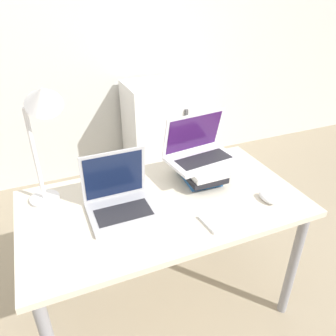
{
  "coord_description": "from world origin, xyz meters",
  "views": [
    {
      "loc": [
        -0.48,
        -0.83,
        1.67
      ],
      "look_at": [
        0.02,
        0.37,
        0.92
      ],
      "focal_mm": 35.0,
      "sensor_mm": 36.0,
      "label": 1
    }
  ],
  "objects_px": {
    "laptop_left": "(120,199)",
    "laptop_on_books": "(199,150)",
    "mini_fridge": "(158,132)",
    "desk_lamp": "(42,112)",
    "wireless_keyboard": "(234,215)",
    "book_stack": "(200,171)",
    "mouse": "(268,197)"
  },
  "relations": [
    {
      "from": "book_stack",
      "to": "mini_fridge",
      "type": "distance_m",
      "value": 1.36
    },
    {
      "from": "mouse",
      "to": "desk_lamp",
      "type": "height_order",
      "value": "desk_lamp"
    },
    {
      "from": "laptop_left",
      "to": "mini_fridge",
      "type": "distance_m",
      "value": 1.59
    },
    {
      "from": "laptop_on_books",
      "to": "desk_lamp",
      "type": "bearing_deg",
      "value": 176.41
    },
    {
      "from": "book_stack",
      "to": "mouse",
      "type": "bearing_deg",
      "value": -54.4
    },
    {
      "from": "wireless_keyboard",
      "to": "laptop_on_books",
      "type": "bearing_deg",
      "value": 87.17
    },
    {
      "from": "book_stack",
      "to": "wireless_keyboard",
      "type": "height_order",
      "value": "book_stack"
    },
    {
      "from": "mouse",
      "to": "mini_fridge",
      "type": "xyz_separation_m",
      "value": [
        0.04,
        1.59,
        -0.3
      ]
    },
    {
      "from": "wireless_keyboard",
      "to": "mini_fridge",
      "type": "height_order",
      "value": "mini_fridge"
    },
    {
      "from": "laptop_left",
      "to": "mouse",
      "type": "relative_size",
      "value": 2.76
    },
    {
      "from": "wireless_keyboard",
      "to": "mini_fridge",
      "type": "bearing_deg",
      "value": 80.88
    },
    {
      "from": "wireless_keyboard",
      "to": "mouse",
      "type": "bearing_deg",
      "value": 10.75
    },
    {
      "from": "laptop_on_books",
      "to": "mini_fridge",
      "type": "bearing_deg",
      "value": 78.96
    },
    {
      "from": "book_stack",
      "to": "mini_fridge",
      "type": "xyz_separation_m",
      "value": [
        0.26,
        1.29,
        -0.34
      ]
    },
    {
      "from": "book_stack",
      "to": "laptop_on_books",
      "type": "xyz_separation_m",
      "value": [
        0.01,
        0.05,
        0.1
      ]
    },
    {
      "from": "desk_lamp",
      "to": "mini_fridge",
      "type": "height_order",
      "value": "desk_lamp"
    },
    {
      "from": "mouse",
      "to": "desk_lamp",
      "type": "bearing_deg",
      "value": 157.17
    },
    {
      "from": "book_stack",
      "to": "mouse",
      "type": "distance_m",
      "value": 0.37
    },
    {
      "from": "mouse",
      "to": "book_stack",
      "type": "bearing_deg",
      "value": 125.6
    },
    {
      "from": "laptop_left",
      "to": "desk_lamp",
      "type": "bearing_deg",
      "value": 144.51
    },
    {
      "from": "mouse",
      "to": "mini_fridge",
      "type": "distance_m",
      "value": 1.62
    },
    {
      "from": "laptop_on_books",
      "to": "mouse",
      "type": "xyz_separation_m",
      "value": [
        0.2,
        -0.35,
        -0.13
      ]
    },
    {
      "from": "mini_fridge",
      "to": "desk_lamp",
      "type": "bearing_deg",
      "value": -129.12
    },
    {
      "from": "laptop_on_books",
      "to": "mini_fridge",
      "type": "xyz_separation_m",
      "value": [
        0.24,
        1.25,
        -0.44
      ]
    },
    {
      "from": "laptop_left",
      "to": "mouse",
      "type": "xyz_separation_m",
      "value": [
        0.68,
        -0.21,
        -0.04
      ]
    },
    {
      "from": "laptop_left",
      "to": "laptop_on_books",
      "type": "height_order",
      "value": "laptop_on_books"
    },
    {
      "from": "laptop_on_books",
      "to": "mouse",
      "type": "height_order",
      "value": "laptop_on_books"
    },
    {
      "from": "book_stack",
      "to": "laptop_on_books",
      "type": "distance_m",
      "value": 0.11
    },
    {
      "from": "laptop_on_books",
      "to": "mini_fridge",
      "type": "height_order",
      "value": "laptop_on_books"
    },
    {
      "from": "laptop_on_books",
      "to": "mouse",
      "type": "relative_size",
      "value": 3.44
    },
    {
      "from": "mini_fridge",
      "to": "wireless_keyboard",
      "type": "bearing_deg",
      "value": -99.12
    },
    {
      "from": "wireless_keyboard",
      "to": "mouse",
      "type": "xyz_separation_m",
      "value": [
        0.22,
        0.04,
        0.01
      ]
    }
  ]
}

